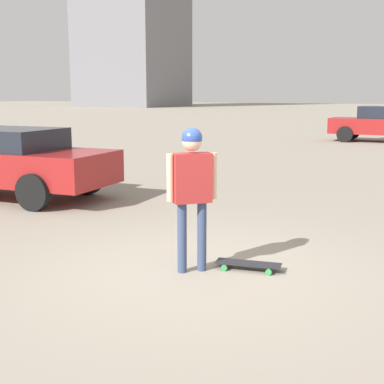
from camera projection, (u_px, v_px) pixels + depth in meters
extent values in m
plane|color=gray|center=(192.00, 271.00, 6.52)|extent=(220.00, 220.00, 0.00)
cylinder|color=#38476B|center=(182.00, 238.00, 6.41)|extent=(0.11, 0.11, 0.86)
cylinder|color=#38476B|center=(202.00, 236.00, 6.48)|extent=(0.11, 0.11, 0.86)
cube|color=#B22D2D|center=(192.00, 178.00, 6.31)|extent=(0.45, 0.47, 0.59)
cylinder|color=beige|center=(170.00, 178.00, 6.24)|extent=(0.08, 0.08, 0.56)
cylinder|color=beige|center=(213.00, 176.00, 6.38)|extent=(0.08, 0.08, 0.56)
sphere|color=beige|center=(192.00, 141.00, 6.23)|extent=(0.23, 0.23, 0.23)
sphere|color=#2D4799|center=(192.00, 138.00, 6.22)|extent=(0.24, 0.24, 0.24)
cube|color=#232328|center=(248.00, 263.00, 6.56)|extent=(0.37, 0.83, 0.01)
cylinder|color=green|center=(224.00, 268.00, 6.52)|extent=(0.04, 0.08, 0.07)
cylinder|color=green|center=(229.00, 262.00, 6.76)|extent=(0.04, 0.08, 0.07)
cylinder|color=green|center=(269.00, 272.00, 6.36)|extent=(0.04, 0.08, 0.07)
cylinder|color=green|center=(272.00, 266.00, 6.61)|extent=(0.04, 0.08, 0.07)
cube|color=maroon|center=(2.00, 165.00, 11.11)|extent=(2.13, 4.92, 0.66)
cube|color=#1E232D|center=(5.00, 139.00, 10.96)|extent=(1.74, 2.28, 0.43)
cylinder|color=black|center=(34.00, 192.00, 9.81)|extent=(0.26, 0.71, 0.69)
cylinder|color=black|center=(87.00, 178.00, 11.40)|extent=(0.26, 0.71, 0.69)
cube|color=maroon|center=(379.00, 126.00, 23.78)|extent=(1.75, 4.17, 0.69)
cube|color=#1E232D|center=(382.00, 112.00, 23.62)|extent=(1.56, 1.88, 0.54)
cylinder|color=black|center=(345.00, 134.00, 23.66)|extent=(0.21, 0.71, 0.70)
cylinder|color=black|center=(352.00, 132.00, 25.17)|extent=(0.21, 0.71, 0.70)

